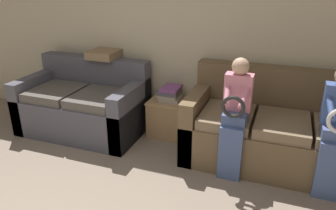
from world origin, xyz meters
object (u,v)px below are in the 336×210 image
at_px(child_left_seated, 235,113).
at_px(side_shelf, 170,117).
at_px(couch_side, 84,106).
at_px(book_stack, 170,94).
at_px(throw_pillow, 104,54).
at_px(couch_main, 281,133).

height_order(child_left_seated, side_shelf, child_left_seated).
distance_m(couch_side, side_shelf, 1.14).
height_order(book_stack, throw_pillow, throw_pillow).
bearing_deg(child_left_seated, couch_side, 170.63).
bearing_deg(couch_main, couch_side, -178.67).
bearing_deg(child_left_seated, couch_main, 40.49).
height_order(child_left_seated, throw_pillow, child_left_seated).
xyz_separation_m(couch_side, side_shelf, (1.11, 0.26, -0.10)).
bearing_deg(book_stack, throw_pillow, 176.43).
bearing_deg(side_shelf, book_stack, 98.17).
bearing_deg(child_left_seated, throw_pillow, 160.60).
xyz_separation_m(couch_main, book_stack, (-1.35, 0.20, 0.21)).
distance_m(couch_main, child_left_seated, 0.68).
height_order(couch_side, book_stack, couch_side).
height_order(side_shelf, book_stack, book_stack).
xyz_separation_m(couch_side, child_left_seated, (2.00, -0.33, 0.34)).
distance_m(couch_main, book_stack, 1.38).
distance_m(couch_side, throw_pillow, 0.73).
bearing_deg(book_stack, couch_side, -166.82).
xyz_separation_m(book_stack, throw_pillow, (-0.95, 0.06, 0.41)).
height_order(couch_main, child_left_seated, child_left_seated).
xyz_separation_m(child_left_seated, side_shelf, (-0.90, 0.59, -0.44)).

